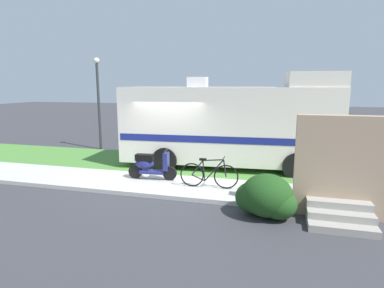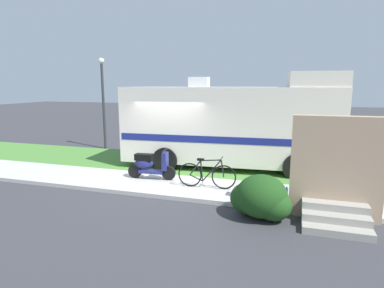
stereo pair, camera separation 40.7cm
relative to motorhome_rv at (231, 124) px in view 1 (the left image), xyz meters
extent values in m
plane|color=#38383D|center=(-1.98, -1.77, -1.66)|extent=(80.00, 80.00, 0.00)
cube|color=beige|center=(-1.98, -2.97, -1.60)|extent=(24.00, 2.00, 0.12)
cube|color=#4C8438|center=(-1.98, -0.27, -1.62)|extent=(24.00, 3.40, 0.08)
cube|color=silver|center=(-0.11, -0.01, -0.01)|extent=(7.78, 2.93, 2.70)
cube|color=silver|center=(2.80, 0.17, 1.59)|extent=(1.94, 2.45, 0.50)
cube|color=navy|center=(-0.11, -0.01, -0.42)|extent=(7.63, 2.94, 0.24)
cube|color=black|center=(3.68, 0.23, 0.46)|extent=(0.21, 2.10, 0.90)
cube|color=silver|center=(-1.26, -0.08, 1.52)|extent=(0.74, 0.64, 0.36)
cylinder|color=black|center=(2.18, 1.32, -1.21)|extent=(0.92, 0.33, 0.90)
cylinder|color=black|center=(2.32, -1.04, -1.21)|extent=(0.92, 0.33, 0.90)
cylinder|color=black|center=(-2.28, 1.04, -1.21)|extent=(0.92, 0.33, 0.90)
cylinder|color=black|center=(-2.14, -1.32, -1.21)|extent=(0.92, 0.33, 0.90)
cylinder|color=black|center=(-1.53, -2.58, -1.32)|extent=(0.45, 0.14, 0.44)
cylinder|color=black|center=(-2.65, -2.67, -1.32)|extent=(0.45, 0.14, 0.44)
cube|color=navy|center=(-2.09, -2.62, -1.30)|extent=(0.81, 0.34, 0.10)
cube|color=black|center=(-2.34, -2.65, -0.84)|extent=(0.58, 0.31, 0.20)
ellipsoid|color=navy|center=(-2.34, -2.65, -1.04)|extent=(0.62, 0.35, 0.36)
cube|color=navy|center=(-1.64, -2.59, -0.94)|extent=(0.17, 0.33, 0.56)
cylinder|color=black|center=(-1.64, -2.59, -0.59)|extent=(0.08, 0.50, 0.04)
sphere|color=white|center=(-1.64, -2.59, -0.76)|extent=(0.12, 0.12, 0.12)
torus|color=black|center=(0.32, -2.97, -1.19)|extent=(0.71, 0.07, 0.71)
torus|color=black|center=(-0.69, -3.02, -1.19)|extent=(0.71, 0.07, 0.71)
cylinder|color=black|center=(-0.04, -2.99, -1.02)|extent=(0.57, 0.06, 0.68)
cylinder|color=black|center=(-0.34, -3.00, -1.04)|extent=(0.10, 0.04, 0.61)
cylinder|color=black|center=(-0.07, -2.99, -0.71)|extent=(0.61, 0.06, 0.09)
cylinder|color=black|center=(-0.50, -3.01, -1.27)|extent=(0.40, 0.05, 0.19)
cylinder|color=black|center=(-0.53, -3.01, -0.96)|extent=(0.35, 0.05, 0.47)
cylinder|color=black|center=(0.28, -2.97, -0.94)|extent=(0.12, 0.04, 0.51)
cube|color=black|center=(-0.37, -3.00, -0.71)|extent=(0.20, 0.11, 0.06)
cylinder|color=black|center=(0.24, -2.97, -0.65)|extent=(0.05, 0.52, 0.03)
cube|color=#1E478C|center=(2.74, 4.12, -0.58)|extent=(2.59, 2.20, 1.61)
cube|color=black|center=(2.74, 4.12, -0.07)|extent=(2.47, 2.21, 0.44)
cube|color=#1E478C|center=(0.00, 4.29, -1.02)|extent=(3.14, 2.23, 0.73)
cylinder|color=black|center=(2.99, 5.10, -1.28)|extent=(0.77, 0.28, 0.76)
cylinder|color=black|center=(2.88, 3.12, -1.28)|extent=(0.77, 0.28, 0.76)
cylinder|color=black|center=(-0.30, 5.29, -1.28)|extent=(0.77, 0.28, 0.76)
cylinder|color=black|center=(-0.42, 3.32, -1.28)|extent=(0.77, 0.28, 0.76)
cube|color=#1E2328|center=(-0.47, 8.04, -0.65)|extent=(2.42, 2.07, 1.46)
cube|color=black|center=(-0.47, 8.04, -0.22)|extent=(2.31, 2.08, 0.44)
cube|color=#1E2328|center=(2.09, 7.89, -1.02)|extent=(2.94, 2.10, 0.73)
cylinder|color=black|center=(-0.71, 7.13, -1.28)|extent=(0.77, 0.29, 0.76)
cylinder|color=black|center=(-0.60, 8.98, -1.28)|extent=(0.77, 0.29, 0.76)
cylinder|color=black|center=(2.37, 6.95, -1.28)|extent=(0.77, 0.29, 0.76)
cylinder|color=black|center=(2.48, 8.79, -1.28)|extent=(0.77, 0.29, 0.76)
cube|color=#9E998E|center=(3.11, -4.57, -1.58)|extent=(1.40, 0.96, 0.16)
cube|color=#9E998E|center=(3.11, -4.41, -1.42)|extent=(1.40, 0.64, 0.16)
cube|color=#9E998E|center=(3.11, -4.25, -1.26)|extent=(1.40, 0.32, 0.16)
cube|color=tan|center=(3.11, -3.94, -0.46)|extent=(2.00, 0.30, 2.40)
ellipsoid|color=#1E4719|center=(1.51, -4.47, -1.12)|extent=(1.20, 1.08, 1.02)
ellipsoid|color=#1E4719|center=(1.21, -4.35, -1.24)|extent=(0.90, 0.81, 0.76)
ellipsoid|color=#1E4719|center=(1.78, -4.56, -1.27)|extent=(0.84, 0.76, 0.71)
cylinder|color=navy|center=(2.06, -2.95, -1.45)|extent=(0.08, 0.08, 0.18)
cylinder|color=navy|center=(2.06, -2.95, -1.34)|extent=(0.03, 0.03, 0.04)
cylinder|color=black|center=(2.06, -2.95, -1.32)|extent=(0.04, 0.04, 0.01)
cylinder|color=#B2B2B7|center=(3.39, -2.82, -1.44)|extent=(0.07, 0.07, 0.21)
cylinder|color=#B2B2B7|center=(3.39, -2.82, -1.32)|extent=(0.03, 0.03, 0.04)
cylinder|color=black|center=(3.39, -2.82, -1.29)|extent=(0.03, 0.03, 0.02)
cylinder|color=#333338|center=(-6.56, 1.83, 0.36)|extent=(0.12, 0.12, 4.05)
sphere|color=silver|center=(-6.56, 1.83, 2.51)|extent=(0.28, 0.28, 0.28)
camera|label=1|loc=(1.69, -11.85, 1.42)|focal=30.20mm
camera|label=2|loc=(2.08, -11.74, 1.42)|focal=30.20mm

